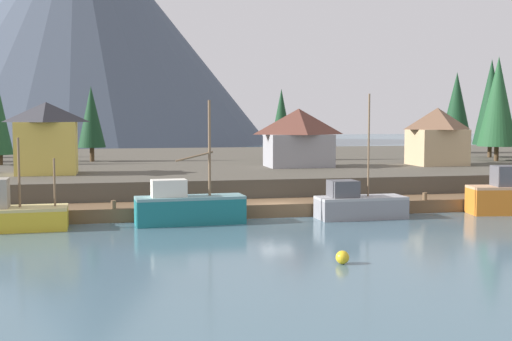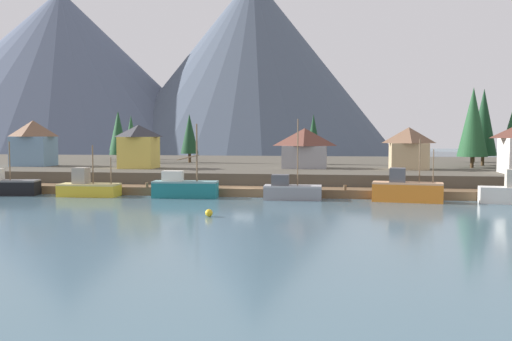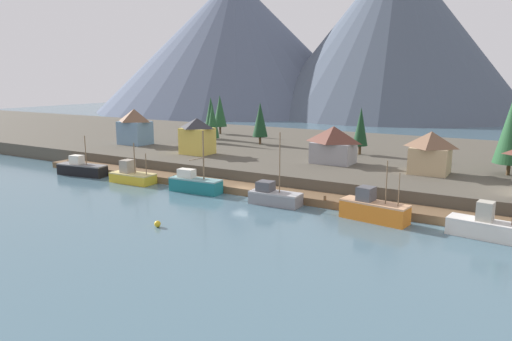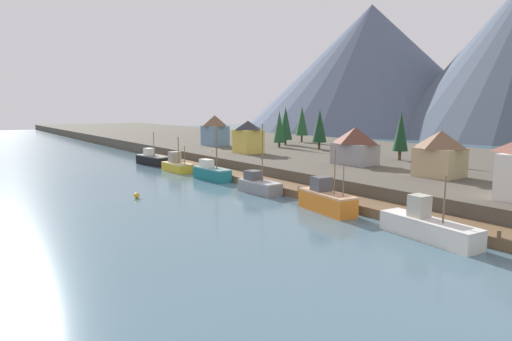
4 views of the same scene
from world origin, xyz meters
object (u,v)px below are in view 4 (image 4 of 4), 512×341
object	(u,v)px
fishing_boat_yellow	(177,165)
house_tan	(440,153)
fishing_boat_black	(152,159)
fishing_boat_white	(428,227)
fishing_boat_teal	(211,173)
conifer_near_left	(286,123)
house_grey	(355,145)
conifer_mid_left	(401,131)
fishing_boat_orange	(326,200)
conifer_back_right	(320,126)
house_blue	(215,130)
fishing_boat_grey	(259,185)
house_yellow	(248,137)
conifer_near_right	(279,127)
conifer_mid_right	(302,121)
channel_buoy	(137,195)

from	to	relation	value
fishing_boat_yellow	house_tan	bearing A→B (deg)	22.30
fishing_boat_black	fishing_boat_white	size ratio (longest dim) A/B	0.96
fishing_boat_teal	conifer_near_left	size ratio (longest dim) A/B	0.96
fishing_boat_yellow	house_grey	bearing A→B (deg)	34.64
house_grey	house_tan	world-z (taller)	house_tan
house_tan	conifer_mid_left	world-z (taller)	conifer_mid_left
fishing_boat_orange	conifer_near_left	world-z (taller)	conifer_near_left
fishing_boat_orange	conifer_mid_left	size ratio (longest dim) A/B	0.95
fishing_boat_teal	conifer_mid_left	xyz separation A→B (m)	(14.00, 28.78, 6.19)
conifer_back_right	house_blue	bearing A→B (deg)	-149.43
fishing_boat_teal	fishing_boat_grey	world-z (taller)	fishing_boat_grey
conifer_near_left	conifer_back_right	bearing A→B (deg)	-8.75
fishing_boat_grey	fishing_boat_teal	bearing A→B (deg)	178.13
fishing_boat_white	house_yellow	world-z (taller)	house_yellow
fishing_boat_teal	conifer_near_right	bearing A→B (deg)	118.06
fishing_boat_white	conifer_mid_right	xyz separation A→B (m)	(-62.51, 41.61, 6.88)
fishing_boat_white	conifer_back_right	size ratio (longest dim) A/B	1.10
fishing_boat_white	fishing_boat_black	bearing A→B (deg)	-173.40
fishing_boat_teal	fishing_boat_white	size ratio (longest dim) A/B	0.94
fishing_boat_orange	conifer_mid_right	size ratio (longest dim) A/B	0.86
fishing_boat_white	conifer_mid_right	world-z (taller)	conifer_mid_right
fishing_boat_teal	fishing_boat_grey	xyz separation A→B (m)	(12.68, -0.02, -0.14)
fishing_boat_grey	house_yellow	xyz separation A→B (m)	(-23.50, 14.68, 4.68)
fishing_boat_teal	fishing_boat_orange	world-z (taller)	fishing_boat_teal
fishing_boat_yellow	fishing_boat_orange	world-z (taller)	fishing_boat_orange
fishing_boat_black	house_grey	size ratio (longest dim) A/B	1.33
fishing_boat_yellow	conifer_near_left	xyz separation A→B (m)	(-9.21, 33.06, 6.58)
fishing_boat_black	conifer_mid_left	size ratio (longest dim) A/B	1.08
fishing_boat_grey	conifer_mid_left	world-z (taller)	conifer_mid_left
house_tan	conifer_near_left	world-z (taller)	conifer_near_left
house_yellow	conifer_near_left	xyz separation A→B (m)	(-10.33, 18.21, 1.91)
fishing_boat_teal	house_blue	world-z (taller)	house_blue
house_blue	fishing_boat_black	bearing A→B (deg)	-71.65
fishing_boat_black	conifer_back_right	distance (m)	35.44
house_tan	fishing_boat_black	bearing A→B (deg)	-160.49
fishing_boat_yellow	house_grey	world-z (taller)	house_grey
house_yellow	conifer_near_left	bearing A→B (deg)	119.56
conifer_mid_right	channel_buoy	distance (m)	64.34
house_yellow	conifer_mid_right	xyz separation A→B (m)	(-13.83, 26.62, 2.23)
conifer_mid_right	house_tan	bearing A→B (deg)	-24.21
house_yellow	conifer_near_left	world-z (taller)	conifer_near_left
fishing_boat_grey	channel_buoy	bearing A→B (deg)	-115.28
conifer_mid_left	conifer_back_right	xyz separation A→B (m)	(-21.44, 1.98, 0.12)
fishing_boat_teal	conifer_back_right	world-z (taller)	conifer_back_right
fishing_boat_black	house_grey	xyz separation A→B (m)	(36.21, 18.76, 4.39)
conifer_mid_left	house_yellow	bearing A→B (deg)	-150.36
fishing_boat_black	channel_buoy	world-z (taller)	fishing_boat_black
house_blue	conifer_mid_right	world-z (taller)	conifer_mid_right
conifer_near_left	house_grey	bearing A→B (deg)	-22.94
conifer_mid_left	conifer_back_right	distance (m)	21.53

